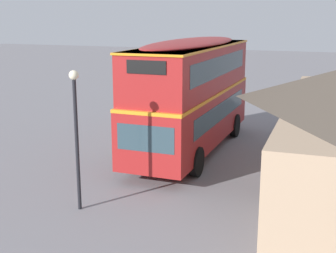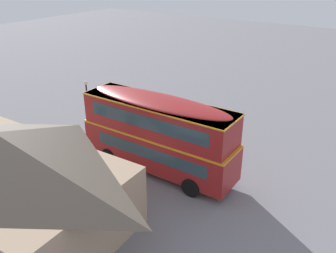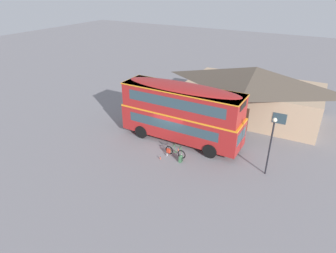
{
  "view_description": "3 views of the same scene",
  "coord_description": "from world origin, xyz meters",
  "px_view_note": "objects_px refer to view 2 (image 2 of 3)",
  "views": [
    {
      "loc": [
        18.92,
        6.65,
        5.72
      ],
      "look_at": [
        2.11,
        0.19,
        1.4
      ],
      "focal_mm": 49.72,
      "sensor_mm": 36.0,
      "label": 1
    },
    {
      "loc": [
        -10.68,
        16.05,
        11.9
      ],
      "look_at": [
        0.88,
        -1.0,
        2.25
      ],
      "focal_mm": 37.91,
      "sensor_mm": 36.0,
      "label": 2
    },
    {
      "loc": [
        9.94,
        -17.99,
        11.83
      ],
      "look_at": [
        0.06,
        -0.72,
        1.79
      ],
      "focal_mm": 31.09,
      "sensor_mm": 36.0,
      "label": 3
    }
  ],
  "objects_px": {
    "water_bottle_red_squeeze": "(186,148)",
    "double_decker_bus": "(158,132)",
    "water_bottle_clear_plastic": "(178,151)",
    "street_lamp": "(88,102)",
    "touring_bicycle": "(170,147)",
    "backpack_on_ground": "(165,143)"
  },
  "relations": [
    {
      "from": "water_bottle_red_squeeze",
      "to": "street_lamp",
      "type": "relative_size",
      "value": 0.06
    },
    {
      "from": "double_decker_bus",
      "to": "street_lamp",
      "type": "relative_size",
      "value": 2.35
    },
    {
      "from": "water_bottle_red_squeeze",
      "to": "water_bottle_clear_plastic",
      "type": "bearing_deg",
      "value": 72.88
    },
    {
      "from": "touring_bicycle",
      "to": "backpack_on_ground",
      "type": "bearing_deg",
      "value": -31.9
    },
    {
      "from": "backpack_on_ground",
      "to": "street_lamp",
      "type": "height_order",
      "value": "street_lamp"
    },
    {
      "from": "touring_bicycle",
      "to": "backpack_on_ground",
      "type": "xyz_separation_m",
      "value": [
        0.77,
        -0.48,
        -0.1
      ]
    },
    {
      "from": "backpack_on_ground",
      "to": "double_decker_bus",
      "type": "bearing_deg",
      "value": 117.51
    },
    {
      "from": "double_decker_bus",
      "to": "street_lamp",
      "type": "bearing_deg",
      "value": -9.63
    },
    {
      "from": "double_decker_bus",
      "to": "backpack_on_ground",
      "type": "relative_size",
      "value": 18.36
    },
    {
      "from": "backpack_on_ground",
      "to": "water_bottle_red_squeeze",
      "type": "height_order",
      "value": "backpack_on_ground"
    },
    {
      "from": "water_bottle_clear_plastic",
      "to": "water_bottle_red_squeeze",
      "type": "xyz_separation_m",
      "value": [
        -0.2,
        -0.65,
        -0.0
      ]
    },
    {
      "from": "water_bottle_clear_plastic",
      "to": "water_bottle_red_squeeze",
      "type": "height_order",
      "value": "same"
    },
    {
      "from": "backpack_on_ground",
      "to": "water_bottle_red_squeeze",
      "type": "distance_m",
      "value": 1.53
    },
    {
      "from": "water_bottle_clear_plastic",
      "to": "water_bottle_red_squeeze",
      "type": "distance_m",
      "value": 0.68
    },
    {
      "from": "water_bottle_red_squeeze",
      "to": "double_decker_bus",
      "type": "bearing_deg",
      "value": 90.06
    },
    {
      "from": "backpack_on_ground",
      "to": "water_bottle_clear_plastic",
      "type": "height_order",
      "value": "backpack_on_ground"
    },
    {
      "from": "water_bottle_clear_plastic",
      "to": "water_bottle_red_squeeze",
      "type": "relative_size",
      "value": 1.0
    },
    {
      "from": "touring_bicycle",
      "to": "water_bottle_red_squeeze",
      "type": "distance_m",
      "value": 1.19
    },
    {
      "from": "street_lamp",
      "to": "double_decker_bus",
      "type": "bearing_deg",
      "value": 170.37
    },
    {
      "from": "touring_bicycle",
      "to": "backpack_on_ground",
      "type": "height_order",
      "value": "touring_bicycle"
    },
    {
      "from": "backpack_on_ground",
      "to": "street_lamp",
      "type": "distance_m",
      "value": 6.36
    },
    {
      "from": "street_lamp",
      "to": "backpack_on_ground",
      "type": "bearing_deg",
      "value": -164.39
    }
  ]
}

